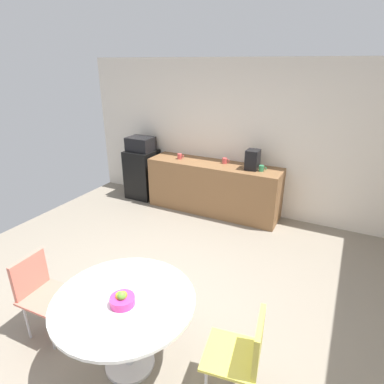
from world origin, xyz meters
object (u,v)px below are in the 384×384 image
at_px(chair_coral, 39,287).
at_px(chair_yellow, 245,350).
at_px(microwave, 141,144).
at_px(mug_red, 225,161).
at_px(mug_white, 180,156).
at_px(mug_green, 261,168).
at_px(mini_fridge, 142,174).
at_px(round_table, 125,311).
at_px(fruit_bowl, 122,299).
at_px(coffee_maker, 253,160).

bearing_deg(chair_coral, chair_yellow, 5.82).
height_order(microwave, mug_red, microwave).
bearing_deg(mug_white, mug_green, -0.52).
relative_size(mini_fridge, round_table, 0.80).
distance_m(fruit_bowl, mug_green, 3.29).
xyz_separation_m(mug_white, mug_red, (0.82, 0.11, 0.00)).
relative_size(microwave, chair_coral, 0.58).
relative_size(mini_fridge, microwave, 1.97).
xyz_separation_m(mini_fridge, chair_yellow, (3.14, -3.12, 0.05)).
bearing_deg(mug_red, fruit_bowl, -82.01).
relative_size(mini_fridge, coffee_maker, 2.95).
xyz_separation_m(chair_coral, mug_red, (0.55, 3.41, 0.43)).
bearing_deg(mug_red, mug_white, -172.19).
xyz_separation_m(microwave, mug_green, (2.37, -0.04, -0.13)).
distance_m(microwave, chair_yellow, 4.46).
distance_m(mug_white, coffee_maker, 1.34).
relative_size(mug_white, coffee_maker, 0.40).
relative_size(chair_coral, mug_white, 6.43).
relative_size(microwave, mug_red, 3.72).
xyz_separation_m(fruit_bowl, mug_green, (0.20, 3.28, 0.16)).
bearing_deg(coffee_maker, fruit_bowl, -90.59).
height_order(chair_yellow, mug_green, mug_green).
bearing_deg(round_table, mug_green, 85.98).
distance_m(chair_coral, mug_red, 3.48).
bearing_deg(fruit_bowl, mug_red, 97.99).
xyz_separation_m(mini_fridge, mug_green, (2.37, -0.04, 0.48)).
distance_m(microwave, round_table, 3.94).
distance_m(mini_fridge, mug_white, 0.99).
bearing_deg(round_table, coffee_maker, 88.92).
bearing_deg(mug_white, coffee_maker, 1.05).
relative_size(microwave, round_table, 0.41).
bearing_deg(round_table, fruit_bowl, -60.96).
distance_m(mini_fridge, chair_yellow, 4.42).
bearing_deg(chair_coral, mug_white, 94.69).
height_order(mug_green, mug_red, same).
bearing_deg(mini_fridge, coffee_maker, 0.00).
relative_size(fruit_bowl, mug_red, 1.56).
relative_size(round_table, mug_red, 9.12).
height_order(mug_green, coffee_maker, coffee_maker).
relative_size(round_table, fruit_bowl, 5.85).
distance_m(mug_green, mug_red, 0.69).
bearing_deg(mug_red, mini_fridge, -177.00).
bearing_deg(mini_fridge, mug_red, 3.00).
bearing_deg(fruit_bowl, chair_coral, 179.92).
height_order(chair_yellow, coffee_maker, coffee_maker).
height_order(fruit_bowl, mug_red, mug_red).
height_order(microwave, chair_yellow, microwave).
distance_m(mug_red, coffee_maker, 0.53).
bearing_deg(chair_coral, coffee_maker, 72.18).
bearing_deg(mug_green, chair_coral, -110.58).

